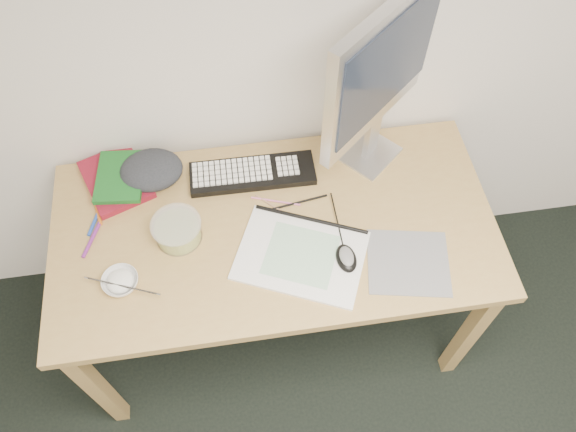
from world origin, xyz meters
The scene contains 18 objects.
desk centered at (-0.22, 1.43, 0.67)m, with size 1.40×0.70×0.75m.
mousepad centered at (0.16, 1.24, 0.75)m, with size 0.24×0.22×0.00m, color slate.
sketchpad centered at (-0.15, 1.31, 0.76)m, with size 0.38×0.27×0.01m, color white.
keyboard centered at (-0.26, 1.64, 0.76)m, with size 0.41×0.13×0.02m, color black.
monitor centered at (0.14, 1.68, 1.13)m, with size 0.42×0.37×0.61m.
mouse centered at (-0.02, 1.28, 0.78)m, with size 0.06×0.10×0.03m, color black.
rice_bowl centered at (-0.69, 1.30, 0.77)m, with size 0.11×0.11×0.03m, color white.
chopsticks centered at (-0.68, 1.27, 0.79)m, with size 0.02×0.02×0.22m, color #B7B7B9.
fruit_tub centered at (-0.52, 1.44, 0.79)m, with size 0.15×0.15×0.08m, color #D3D24A.
book_red centered at (-0.71, 1.68, 0.76)m, with size 0.19×0.25×0.02m, color maroon.
book_green centered at (-0.70, 1.67, 0.78)m, with size 0.15×0.21×0.02m, color #175E1F.
cloth_lump centered at (-0.59, 1.68, 0.79)m, with size 0.17×0.14×0.07m, color #26282E.
pencil_pink centered at (-0.20, 1.52, 0.75)m, with size 0.01×0.01×0.16m, color pink.
pencil_tan centered at (-0.21, 1.50, 0.75)m, with size 0.01×0.01×0.16m, color tan.
pencil_black centered at (-0.13, 1.51, 0.75)m, with size 0.01×0.01×0.19m, color black.
marker_blue centered at (-0.78, 1.54, 0.76)m, with size 0.01×0.01×0.12m, color #2046B0.
marker_orange centered at (-0.77, 1.58, 0.76)m, with size 0.01×0.01×0.13m, color #D26418.
marker_purple centered at (-0.79, 1.46, 0.76)m, with size 0.01×0.01×0.13m, color #762484.
Camera 1 is at (-0.31, 0.50, 2.25)m, focal length 35.00 mm.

